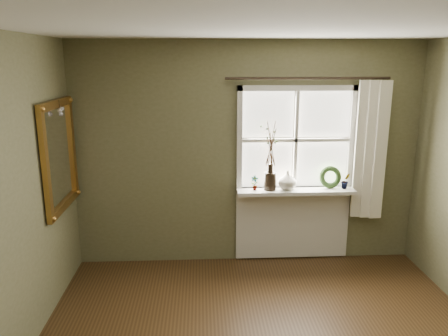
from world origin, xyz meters
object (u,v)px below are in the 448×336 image
cream_vase (287,180)px  gilt_mirror (59,155)px  dark_jug (270,181)px  wreath (330,179)px

cream_vase → gilt_mirror: gilt_mirror is taller
cream_vase → dark_jug: bearing=180.0°
dark_jug → gilt_mirror: gilt_mirror is taller
wreath → gilt_mirror: gilt_mirror is taller
wreath → gilt_mirror: bearing=-175.1°
gilt_mirror → cream_vase: bearing=9.9°
dark_jug → wreath: wreath is taller
dark_jug → gilt_mirror: 2.29m
dark_jug → cream_vase: bearing=0.0°
wreath → gilt_mirror: (-2.92, -0.46, 0.42)m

